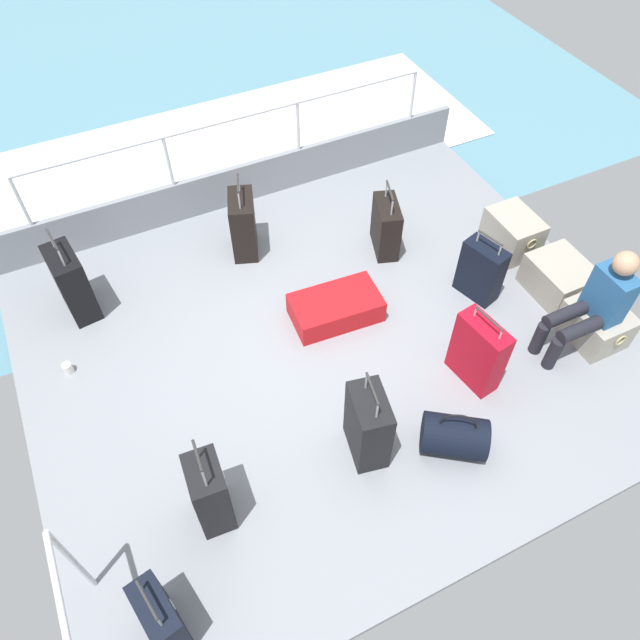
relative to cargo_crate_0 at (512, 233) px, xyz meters
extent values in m
cube|color=gray|center=(0.30, -2.16, -0.23)|extent=(4.40, 5.20, 0.06)
cube|color=gray|center=(-1.87, -2.16, 0.03)|extent=(0.06, 5.20, 0.45)
cylinder|color=silver|center=(-1.87, -4.24, 0.30)|extent=(0.04, 0.04, 1.00)
cylinder|color=silver|center=(-1.87, -2.86, 0.30)|extent=(0.04, 0.04, 1.00)
cylinder|color=silver|center=(-1.87, -1.47, 0.30)|extent=(0.04, 0.04, 1.00)
cylinder|color=silver|center=(-1.87, -0.08, 0.30)|extent=(0.04, 0.04, 1.00)
cylinder|color=silver|center=(-1.87, -2.16, 0.80)|extent=(0.04, 4.16, 0.04)
cylinder|color=silver|center=(1.45, -4.51, 0.28)|extent=(0.04, 0.04, 0.95)
cylinder|color=silver|center=(1.90, -4.51, 0.75)|extent=(0.90, 0.04, 0.04)
plane|color=#598C9E|center=(-6.90, -2.16, -0.55)|extent=(12.00, 12.00, 0.00)
cube|color=white|center=(-3.30, -2.16, -0.54)|extent=(2.40, 7.28, 0.01)
cube|color=#9E9989|center=(0.00, 0.00, 0.00)|extent=(0.53, 0.39, 0.40)
torus|color=tan|center=(-0.27, 0.00, 0.08)|extent=(0.02, 0.12, 0.12)
torus|color=tan|center=(0.27, 0.00, 0.08)|extent=(0.02, 0.12, 0.12)
cube|color=#9E9989|center=(0.67, 0.03, -0.03)|extent=(0.57, 0.47, 0.34)
torus|color=tan|center=(0.38, 0.03, 0.04)|extent=(0.02, 0.12, 0.12)
torus|color=tan|center=(0.97, 0.03, 0.04)|extent=(0.02, 0.12, 0.12)
cube|color=#9E9989|center=(1.25, -0.04, -0.03)|extent=(0.51, 0.43, 0.34)
torus|color=tan|center=(0.99, -0.04, 0.04)|extent=(0.02, 0.12, 0.12)
torus|color=tan|center=(1.52, -0.04, 0.04)|extent=(0.02, 0.12, 0.12)
cube|color=#26598C|center=(1.25, -0.09, 0.38)|extent=(0.34, 0.20, 0.48)
sphere|color=tan|center=(1.25, -0.09, 0.74)|extent=(0.20, 0.20, 0.20)
cylinder|color=black|center=(1.34, -0.39, 0.18)|extent=(0.12, 0.40, 0.12)
cylinder|color=black|center=(1.34, -0.59, -0.03)|extent=(0.11, 0.11, 0.34)
cylinder|color=black|center=(1.16, -0.39, 0.18)|extent=(0.12, 0.40, 0.12)
cylinder|color=black|center=(1.16, -0.59, -0.03)|extent=(0.11, 0.11, 0.34)
cube|color=black|center=(1.93, -4.14, 0.06)|extent=(0.43, 0.26, 0.52)
cylinder|color=#A5A8AD|center=(1.82, -4.17, 0.39)|extent=(0.02, 0.02, 0.14)
cylinder|color=#A5A8AD|center=(2.05, -4.12, 0.39)|extent=(0.02, 0.02, 0.14)
cylinder|color=#2D2D2D|center=(1.93, -4.14, 0.45)|extent=(0.26, 0.07, 0.02)
cube|color=silver|center=(1.92, -4.05, 0.14)|extent=(0.05, 0.02, 0.08)
cube|color=red|center=(0.05, -1.99, -0.08)|extent=(0.51, 0.83, 0.23)
cube|color=green|center=(0.08, -1.58, -0.06)|extent=(0.05, 0.01, 0.08)
cube|color=black|center=(0.37, -0.66, 0.09)|extent=(0.44, 0.30, 0.59)
cylinder|color=#A5A8AD|center=(0.26, -0.70, 0.45)|extent=(0.02, 0.02, 0.12)
cylinder|color=#A5A8AD|center=(0.48, -0.63, 0.45)|extent=(0.02, 0.02, 0.12)
cylinder|color=#2D2D2D|center=(0.37, -0.66, 0.51)|extent=(0.25, 0.09, 0.02)
cube|color=white|center=(0.34, -0.56, 0.28)|extent=(0.05, 0.02, 0.08)
cube|color=black|center=(-1.06, -4.06, 0.14)|extent=(0.48, 0.30, 0.68)
cylinder|color=#A5A8AD|center=(-1.19, -4.08, 0.57)|extent=(0.02, 0.02, 0.19)
cylinder|color=#A5A8AD|center=(-0.92, -4.04, 0.57)|extent=(0.02, 0.02, 0.19)
cylinder|color=#2D2D2D|center=(-1.06, -4.06, 0.67)|extent=(0.29, 0.06, 0.02)
cube|color=white|center=(-1.07, -3.94, 0.24)|extent=(0.05, 0.01, 0.08)
cube|color=#B70C1E|center=(1.14, -1.25, 0.13)|extent=(0.48, 0.26, 0.67)
cylinder|color=#A5A8AD|center=(1.01, -1.27, 0.52)|extent=(0.02, 0.02, 0.10)
cylinder|color=#A5A8AD|center=(1.28, -1.23, 0.52)|extent=(0.02, 0.02, 0.10)
cylinder|color=#2D2D2D|center=(1.14, -1.25, 0.56)|extent=(0.29, 0.06, 0.02)
cube|color=white|center=(1.13, -1.15, 0.26)|extent=(0.05, 0.01, 0.08)
cube|color=black|center=(-1.14, -2.40, 0.12)|extent=(0.48, 0.37, 0.63)
cylinder|color=#A5A8AD|center=(-1.26, -2.36, 0.53)|extent=(0.02, 0.02, 0.19)
cylinder|color=#A5A8AD|center=(-1.02, -2.45, 0.53)|extent=(0.02, 0.02, 0.19)
cylinder|color=#2D2D2D|center=(-1.14, -2.40, 0.62)|extent=(0.27, 0.11, 0.02)
cube|color=white|center=(-1.10, -2.29, 0.18)|extent=(0.05, 0.02, 0.08)
cube|color=black|center=(1.35, -2.38, 0.13)|extent=(0.45, 0.32, 0.67)
cylinder|color=#A5A8AD|center=(1.23, -2.36, 0.55)|extent=(0.02, 0.02, 0.17)
cylinder|color=#A5A8AD|center=(1.47, -2.40, 0.55)|extent=(0.02, 0.02, 0.17)
cylinder|color=#2D2D2D|center=(1.35, -2.38, 0.63)|extent=(0.27, 0.07, 0.02)
cube|color=white|center=(1.37, -2.25, 0.21)|extent=(0.05, 0.02, 0.08)
cube|color=black|center=(1.34, -3.61, 0.14)|extent=(0.36, 0.26, 0.68)
cylinder|color=#A5A8AD|center=(1.24, -3.60, 0.59)|extent=(0.02, 0.02, 0.22)
cylinder|color=#A5A8AD|center=(1.44, -3.61, 0.59)|extent=(0.02, 0.02, 0.22)
cylinder|color=#2D2D2D|center=(1.34, -3.61, 0.69)|extent=(0.23, 0.04, 0.02)
cube|color=white|center=(1.35, -3.49, 0.29)|extent=(0.05, 0.01, 0.08)
cube|color=black|center=(-0.55, -1.13, 0.07)|extent=(0.49, 0.34, 0.55)
cylinder|color=#A5A8AD|center=(-0.68, -1.09, 0.43)|extent=(0.02, 0.02, 0.18)
cylinder|color=#A5A8AD|center=(-0.42, -1.18, 0.43)|extent=(0.02, 0.02, 0.18)
cylinder|color=#2D2D2D|center=(-0.55, -1.13, 0.52)|extent=(0.28, 0.11, 0.02)
cube|color=green|center=(-0.52, -1.03, 0.12)|extent=(0.05, 0.02, 0.08)
cylinder|color=black|center=(1.63, -1.77, -0.04)|extent=(0.55, 0.59, 0.32)
torus|color=black|center=(1.63, -1.77, 0.13)|extent=(0.17, 0.23, 0.27)
cylinder|color=white|center=(-0.39, -4.32, -0.15)|extent=(0.08, 0.08, 0.10)
camera|label=1|loc=(3.22, -3.68, 4.10)|focal=34.08mm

